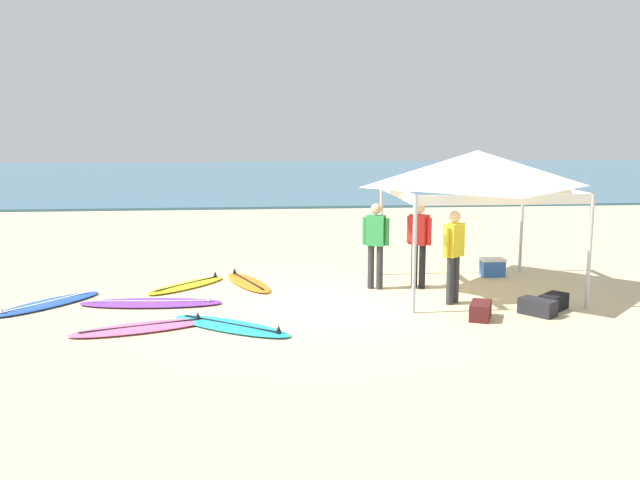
{
  "coord_description": "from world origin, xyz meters",
  "views": [
    {
      "loc": [
        -1.51,
        -12.15,
        3.19
      ],
      "look_at": [
        -0.25,
        1.15,
        1.0
      ],
      "focal_mm": 38.76,
      "sensor_mm": 36.0,
      "label": 1
    }
  ],
  "objects_px": {
    "canopy_tent": "(477,169)",
    "gear_bag_by_pole": "(480,311)",
    "surfboard_blue": "(47,304)",
    "surfboard_cyan": "(231,326)",
    "surfboard_purple": "(152,303)",
    "person_yellow": "(454,250)",
    "surfboard_orange": "(248,282)",
    "person_red": "(419,239)",
    "person_green": "(376,240)",
    "gear_bag_on_sand": "(538,307)",
    "surfboard_pink": "(142,327)",
    "surfboard_yellow": "(187,285)",
    "cooler_box": "(492,267)",
    "gear_bag_near_tent": "(553,302)"
  },
  "relations": [
    {
      "from": "gear_bag_near_tent",
      "to": "gear_bag_by_pole",
      "type": "height_order",
      "value": "same"
    },
    {
      "from": "surfboard_purple",
      "to": "person_green",
      "type": "relative_size",
      "value": 1.53
    },
    {
      "from": "surfboard_yellow",
      "to": "gear_bag_near_tent",
      "type": "height_order",
      "value": "gear_bag_near_tent"
    },
    {
      "from": "surfboard_cyan",
      "to": "surfboard_pink",
      "type": "xyz_separation_m",
      "value": [
        -1.42,
        0.04,
        0.0
      ]
    },
    {
      "from": "surfboard_purple",
      "to": "surfboard_blue",
      "type": "distance_m",
      "value": 1.87
    },
    {
      "from": "surfboard_purple",
      "to": "gear_bag_on_sand",
      "type": "height_order",
      "value": "gear_bag_on_sand"
    },
    {
      "from": "canopy_tent",
      "to": "surfboard_blue",
      "type": "relative_size",
      "value": 1.57
    },
    {
      "from": "canopy_tent",
      "to": "gear_bag_by_pole",
      "type": "height_order",
      "value": "canopy_tent"
    },
    {
      "from": "surfboard_blue",
      "to": "cooler_box",
      "type": "distance_m",
      "value": 9.02
    },
    {
      "from": "surfboard_yellow",
      "to": "cooler_box",
      "type": "bearing_deg",
      "value": 3.62
    },
    {
      "from": "surfboard_purple",
      "to": "gear_bag_near_tent",
      "type": "xyz_separation_m",
      "value": [
        7.12,
        -1.03,
        0.1
      ]
    },
    {
      "from": "person_red",
      "to": "gear_bag_near_tent",
      "type": "distance_m",
      "value": 2.87
    },
    {
      "from": "gear_bag_on_sand",
      "to": "cooler_box",
      "type": "height_order",
      "value": "cooler_box"
    },
    {
      "from": "canopy_tent",
      "to": "person_yellow",
      "type": "distance_m",
      "value": 1.86
    },
    {
      "from": "surfboard_orange",
      "to": "surfboard_pink",
      "type": "bearing_deg",
      "value": -118.21
    },
    {
      "from": "surfboard_blue",
      "to": "person_green",
      "type": "bearing_deg",
      "value": 6.87
    },
    {
      "from": "surfboard_blue",
      "to": "surfboard_cyan",
      "type": "relative_size",
      "value": 0.94
    },
    {
      "from": "canopy_tent",
      "to": "cooler_box",
      "type": "bearing_deg",
      "value": 56.03
    },
    {
      "from": "person_yellow",
      "to": "gear_bag_on_sand",
      "type": "bearing_deg",
      "value": -36.07
    },
    {
      "from": "surfboard_cyan",
      "to": "person_red",
      "type": "relative_size",
      "value": 1.28
    },
    {
      "from": "person_green",
      "to": "person_red",
      "type": "distance_m",
      "value": 0.88
    },
    {
      "from": "surfboard_cyan",
      "to": "gear_bag_on_sand",
      "type": "height_order",
      "value": "gear_bag_on_sand"
    },
    {
      "from": "surfboard_yellow",
      "to": "person_green",
      "type": "relative_size",
      "value": 1.07
    },
    {
      "from": "person_red",
      "to": "surfboard_cyan",
      "type": "bearing_deg",
      "value": -145.69
    },
    {
      "from": "surfboard_yellow",
      "to": "gear_bag_near_tent",
      "type": "xyz_separation_m",
      "value": [
        6.61,
        -2.41,
        0.1
      ]
    },
    {
      "from": "surfboard_cyan",
      "to": "surfboard_pink",
      "type": "relative_size",
      "value": 0.94
    },
    {
      "from": "surfboard_pink",
      "to": "person_red",
      "type": "relative_size",
      "value": 1.36
    },
    {
      "from": "person_yellow",
      "to": "gear_bag_on_sand",
      "type": "xyz_separation_m",
      "value": [
        1.24,
        -0.9,
        -0.85
      ]
    },
    {
      "from": "surfboard_yellow",
      "to": "person_red",
      "type": "height_order",
      "value": "person_red"
    },
    {
      "from": "surfboard_blue",
      "to": "surfboard_pink",
      "type": "height_order",
      "value": "same"
    },
    {
      "from": "canopy_tent",
      "to": "cooler_box",
      "type": "relative_size",
      "value": 6.51
    },
    {
      "from": "canopy_tent",
      "to": "person_red",
      "type": "relative_size",
      "value": 1.9
    },
    {
      "from": "person_red",
      "to": "surfboard_orange",
      "type": "bearing_deg",
      "value": 169.34
    },
    {
      "from": "person_yellow",
      "to": "surfboard_purple",
      "type": "bearing_deg",
      "value": 175.52
    },
    {
      "from": "canopy_tent",
      "to": "surfboard_yellow",
      "type": "relative_size",
      "value": 1.79
    },
    {
      "from": "surfboard_orange",
      "to": "person_yellow",
      "type": "height_order",
      "value": "person_yellow"
    },
    {
      "from": "canopy_tent",
      "to": "surfboard_yellow",
      "type": "bearing_deg",
      "value": 172.0
    },
    {
      "from": "surfboard_blue",
      "to": "cooler_box",
      "type": "bearing_deg",
      "value": 10.65
    },
    {
      "from": "surfboard_pink",
      "to": "person_green",
      "type": "height_order",
      "value": "person_green"
    },
    {
      "from": "surfboard_purple",
      "to": "person_yellow",
      "type": "bearing_deg",
      "value": -4.48
    },
    {
      "from": "surfboard_yellow",
      "to": "person_green",
      "type": "xyz_separation_m",
      "value": [
        3.75,
        -0.52,
        0.95
      ]
    },
    {
      "from": "surfboard_blue",
      "to": "surfboard_cyan",
      "type": "height_order",
      "value": "same"
    },
    {
      "from": "surfboard_blue",
      "to": "surfboard_orange",
      "type": "bearing_deg",
      "value": 21.18
    },
    {
      "from": "person_green",
      "to": "gear_bag_near_tent",
      "type": "xyz_separation_m",
      "value": [
        2.85,
        -1.89,
        -0.85
      ]
    },
    {
      "from": "surfboard_orange",
      "to": "person_red",
      "type": "height_order",
      "value": "person_red"
    },
    {
      "from": "surfboard_blue",
      "to": "surfboard_purple",
      "type": "bearing_deg",
      "value": -3.56
    },
    {
      "from": "surfboard_yellow",
      "to": "surfboard_orange",
      "type": "xyz_separation_m",
      "value": [
        1.22,
        0.14,
        -0.0
      ]
    },
    {
      "from": "surfboard_blue",
      "to": "person_red",
      "type": "bearing_deg",
      "value": 6.14
    },
    {
      "from": "person_green",
      "to": "gear_bag_on_sand",
      "type": "height_order",
      "value": "person_green"
    },
    {
      "from": "surfboard_blue",
      "to": "person_yellow",
      "type": "bearing_deg",
      "value": -4.24
    }
  ]
}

